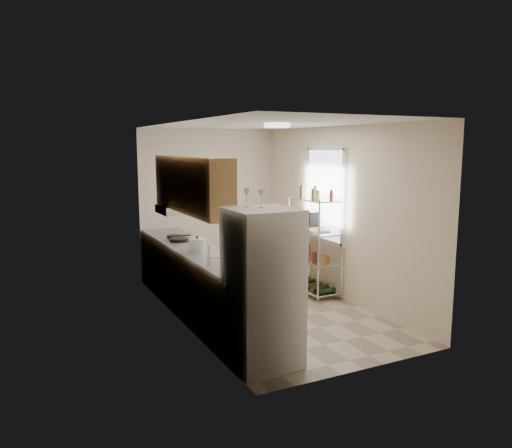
# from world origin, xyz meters

# --- Properties ---
(room) EXTENTS (2.52, 4.42, 2.62)m
(room) POSITION_xyz_m (0.00, 0.00, 1.30)
(room) COLOR beige
(room) RESTS_ON ground
(counter_run) EXTENTS (0.63, 3.51, 0.90)m
(counter_run) POSITION_xyz_m (-0.92, 0.44, 0.45)
(counter_run) COLOR #A67547
(counter_run) RESTS_ON ground
(upper_cabinets) EXTENTS (0.33, 2.20, 0.72)m
(upper_cabinets) POSITION_xyz_m (-1.05, 0.10, 1.81)
(upper_cabinets) COLOR #A67547
(upper_cabinets) RESTS_ON room
(range_hood) EXTENTS (0.50, 0.60, 0.12)m
(range_hood) POSITION_xyz_m (-1.00, 0.90, 1.39)
(range_hood) COLOR #B7BABC
(range_hood) RESTS_ON room
(window) EXTENTS (0.06, 1.00, 1.46)m
(window) POSITION_xyz_m (1.23, 0.35, 1.55)
(window) COLOR white
(window) RESTS_ON room
(bakers_rack) EXTENTS (0.45, 0.90, 1.73)m
(bakers_rack) POSITION_xyz_m (1.00, 0.30, 1.11)
(bakers_rack) COLOR silver
(bakers_rack) RESTS_ON ground
(ceiling_dome) EXTENTS (0.34, 0.34, 0.05)m
(ceiling_dome) POSITION_xyz_m (0.00, -0.30, 2.57)
(ceiling_dome) COLOR white
(ceiling_dome) RESTS_ON room
(refrigerator) EXTENTS (0.69, 0.69, 1.67)m
(refrigerator) POSITION_xyz_m (-0.87, -1.59, 0.84)
(refrigerator) COLOR white
(refrigerator) RESTS_ON ground
(wine_glass_a) EXTENTS (0.07, 0.07, 0.19)m
(wine_glass_a) POSITION_xyz_m (-0.86, -1.54, 1.76)
(wine_glass_a) COLOR silver
(wine_glass_a) RESTS_ON refrigerator
(wine_glass_b) EXTENTS (0.07, 0.07, 0.20)m
(wine_glass_b) POSITION_xyz_m (-0.98, -1.43, 1.77)
(wine_glass_b) COLOR silver
(wine_glass_b) RESTS_ON refrigerator
(rice_cooker) EXTENTS (0.23, 0.23, 0.19)m
(rice_cooker) POSITION_xyz_m (-0.99, 0.10, 0.99)
(rice_cooker) COLOR silver
(rice_cooker) RESTS_ON counter_run
(frying_pan_large) EXTENTS (0.30, 0.30, 0.05)m
(frying_pan_large) POSITION_xyz_m (-0.97, 0.94, 0.92)
(frying_pan_large) COLOR black
(frying_pan_large) RESTS_ON counter_run
(frying_pan_small) EXTENTS (0.22, 0.22, 0.04)m
(frying_pan_small) POSITION_xyz_m (-0.95, 1.27, 0.92)
(frying_pan_small) COLOR black
(frying_pan_small) RESTS_ON counter_run
(cutting_board) EXTENTS (0.34, 0.42, 0.03)m
(cutting_board) POSITION_xyz_m (1.01, 0.28, 1.02)
(cutting_board) COLOR tan
(cutting_board) RESTS_ON bakers_rack
(espresso_machine) EXTENTS (0.17, 0.24, 0.28)m
(espresso_machine) POSITION_xyz_m (1.10, 0.58, 1.15)
(espresso_machine) COLOR black
(espresso_machine) RESTS_ON bakers_rack
(storage_bag) EXTENTS (0.15, 0.18, 0.18)m
(storage_bag) POSITION_xyz_m (1.05, 0.63, 0.65)
(storage_bag) COLOR red
(storage_bag) RESTS_ON bakers_rack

